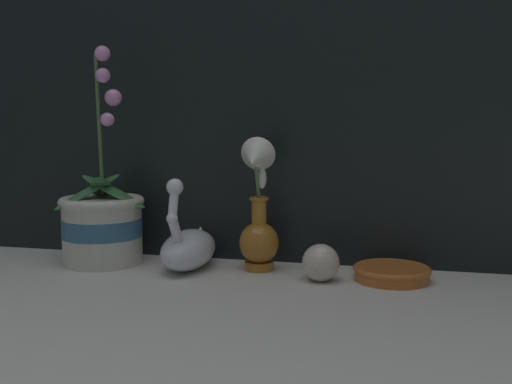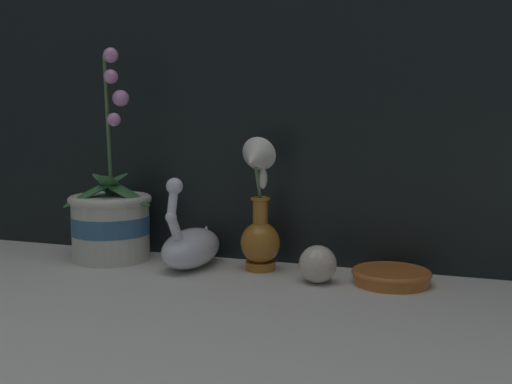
# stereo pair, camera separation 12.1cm
# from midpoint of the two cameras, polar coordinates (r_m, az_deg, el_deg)

# --- Properties ---
(ground_plane) EXTENTS (2.80, 2.80, 0.00)m
(ground_plane) POSITION_cam_midpoint_polar(r_m,az_deg,el_deg) (1.15, -5.83, -8.89)
(ground_plane) COLOR beige
(orchid_potted_plant) EXTENTS (0.20, 0.22, 0.47)m
(orchid_potted_plant) POSITION_cam_midpoint_polar(r_m,az_deg,el_deg) (1.36, -16.92, -2.76)
(orchid_potted_plant) COLOR beige
(orchid_potted_plant) RESTS_ON ground_plane
(swan_figurine) EXTENTS (0.10, 0.21, 0.20)m
(swan_figurine) POSITION_cam_midpoint_polar(r_m,az_deg,el_deg) (1.28, -9.15, -5.19)
(swan_figurine) COLOR white
(swan_figurine) RESTS_ON ground_plane
(blue_vase) EXTENTS (0.08, 0.12, 0.28)m
(blue_vase) POSITION_cam_midpoint_polar(r_m,az_deg,el_deg) (1.23, -2.63, -2.46)
(blue_vase) COLOR #B26B23
(blue_vase) RESTS_ON ground_plane
(glass_sphere) EXTENTS (0.07, 0.07, 0.07)m
(glass_sphere) POSITION_cam_midpoint_polar(r_m,az_deg,el_deg) (1.17, 3.24, -6.77)
(glass_sphere) COLOR beige
(glass_sphere) RESTS_ON ground_plane
(amber_dish) EXTENTS (0.15, 0.15, 0.03)m
(amber_dish) POSITION_cam_midpoint_polar(r_m,az_deg,el_deg) (1.20, 10.00, -7.56)
(amber_dish) COLOR #C66628
(amber_dish) RESTS_ON ground_plane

